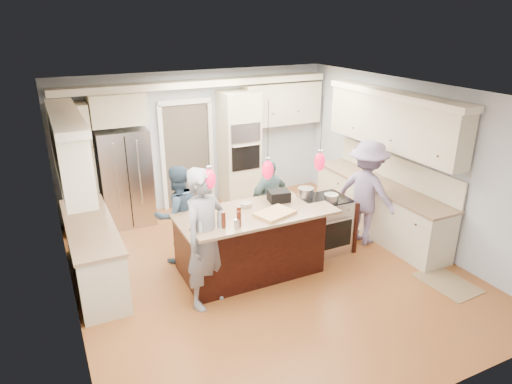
% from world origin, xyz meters
% --- Properties ---
extents(ground_plane, '(6.00, 6.00, 0.00)m').
position_xyz_m(ground_plane, '(0.00, 0.00, 0.00)').
color(ground_plane, '#AC642F').
rests_on(ground_plane, ground).
extents(room_shell, '(5.54, 6.04, 2.72)m').
position_xyz_m(room_shell, '(0.00, 0.00, 1.82)').
color(room_shell, '#B2BCC6').
rests_on(room_shell, ground).
extents(refrigerator, '(0.90, 0.70, 1.80)m').
position_xyz_m(refrigerator, '(-1.55, 2.64, 0.90)').
color(refrigerator, '#B7B7BC').
rests_on(refrigerator, ground).
extents(oven_column, '(0.72, 0.69, 2.30)m').
position_xyz_m(oven_column, '(0.75, 2.67, 1.15)').
color(oven_column, beige).
rests_on(oven_column, ground).
extents(back_upper_cabinets, '(5.30, 0.61, 2.54)m').
position_xyz_m(back_upper_cabinets, '(-0.75, 2.76, 1.67)').
color(back_upper_cabinets, beige).
rests_on(back_upper_cabinets, ground).
extents(right_counter_run, '(0.64, 3.10, 2.51)m').
position_xyz_m(right_counter_run, '(2.44, 0.30, 1.06)').
color(right_counter_run, beige).
rests_on(right_counter_run, ground).
extents(left_cabinets, '(0.64, 2.30, 2.51)m').
position_xyz_m(left_cabinets, '(-2.44, 0.80, 1.06)').
color(left_cabinets, beige).
rests_on(left_cabinets, ground).
extents(kitchen_island, '(2.10, 1.46, 1.12)m').
position_xyz_m(kitchen_island, '(-0.25, 0.07, 0.49)').
color(kitchen_island, black).
rests_on(kitchen_island, ground).
extents(island_range, '(0.82, 0.71, 0.92)m').
position_xyz_m(island_range, '(1.16, 0.15, 0.46)').
color(island_range, '#B7B7BC').
rests_on(island_range, ground).
extents(pendant_lights, '(1.75, 0.15, 1.03)m').
position_xyz_m(pendant_lights, '(-0.25, -0.51, 1.80)').
color(pendant_lights, black).
rests_on(pendant_lights, ground).
extents(person_bar_end, '(0.84, 0.75, 1.93)m').
position_xyz_m(person_bar_end, '(-1.11, -0.45, 0.96)').
color(person_bar_end, slate).
rests_on(person_bar_end, ground).
extents(person_far_left, '(0.84, 0.70, 1.58)m').
position_xyz_m(person_far_left, '(-1.10, 0.85, 0.79)').
color(person_far_left, '#334B65').
rests_on(person_far_left, ground).
extents(person_far_right, '(0.92, 0.55, 1.47)m').
position_xyz_m(person_far_right, '(0.50, 0.85, 0.74)').
color(person_far_right, slate).
rests_on(person_far_right, ground).
extents(person_range_side, '(1.03, 1.32, 1.80)m').
position_xyz_m(person_range_side, '(1.93, 0.09, 0.90)').
color(person_range_side, gray).
rests_on(person_range_side, ground).
extents(floor_rug, '(0.63, 0.89, 0.01)m').
position_xyz_m(floor_rug, '(2.20, -1.55, 0.01)').
color(floor_rug, '#977E52').
rests_on(floor_rug, ground).
extents(water_bottle, '(0.09, 0.09, 0.33)m').
position_xyz_m(water_bottle, '(-1.20, -0.53, 1.29)').
color(water_bottle, silver).
rests_on(water_bottle, kitchen_island).
extents(beer_bottle_a, '(0.07, 0.07, 0.22)m').
position_xyz_m(beer_bottle_a, '(-0.89, -0.54, 1.23)').
color(beer_bottle_a, '#45190C').
rests_on(beer_bottle_a, kitchen_island).
extents(beer_bottle_b, '(0.07, 0.07, 0.22)m').
position_xyz_m(beer_bottle_b, '(-0.71, -0.60, 1.23)').
color(beer_bottle_b, '#45190C').
rests_on(beer_bottle_b, kitchen_island).
extents(beer_bottle_c, '(0.07, 0.07, 0.25)m').
position_xyz_m(beer_bottle_c, '(-0.67, -0.53, 1.24)').
color(beer_bottle_c, '#45190C').
rests_on(beer_bottle_c, kitchen_island).
extents(drink_can, '(0.09, 0.09, 0.12)m').
position_xyz_m(drink_can, '(-0.75, -0.63, 1.18)').
color(drink_can, '#B7B7BC').
rests_on(drink_can, kitchen_island).
extents(cutting_board, '(0.60, 0.50, 0.04)m').
position_xyz_m(cutting_board, '(-0.11, -0.47, 1.14)').
color(cutting_board, tan).
rests_on(cutting_board, kitchen_island).
extents(pot_large, '(0.26, 0.26, 0.15)m').
position_xyz_m(pot_large, '(0.89, 0.34, 1.00)').
color(pot_large, '#B7B7BC').
rests_on(pot_large, island_range).
extents(pot_small, '(0.23, 0.23, 0.11)m').
position_xyz_m(pot_small, '(1.15, 0.01, 0.98)').
color(pot_small, '#B7B7BC').
rests_on(pot_small, island_range).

